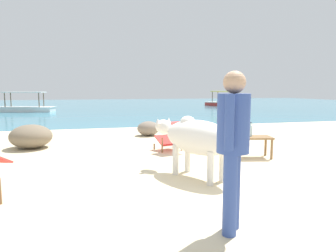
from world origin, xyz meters
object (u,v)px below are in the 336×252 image
deck_chair_near (171,135)px  boat_red (225,103)px  low_bench_table (253,140)px  person_standing (233,140)px  bottle (251,131)px  boat_white (25,107)px  cow (196,138)px

deck_chair_near → boat_red: boat_red is taller
deck_chair_near → boat_red: size_ratio=0.23×
low_bench_table → deck_chair_near: deck_chair_near is taller
person_standing → deck_chair_near: bearing=119.9°
low_bench_table → boat_red: size_ratio=0.22×
deck_chair_near → low_bench_table: bearing=-139.7°
deck_chair_near → person_standing: 4.15m
bottle → boat_white: 17.42m
boat_red → bottle: bearing=128.5°
low_bench_table → boat_red: bearing=79.3°
cow → low_bench_table: bearing=-83.7°
low_bench_table → boat_white: boat_white is taller
cow → person_standing: size_ratio=1.07×
low_bench_table → person_standing: 3.63m
cow → bottle: bearing=-81.9°
boat_red → person_standing: bearing=127.2°
person_standing → low_bench_table: bearing=93.2°
bottle → boat_white: bearing=114.9°
low_bench_table → boat_white: 17.48m
low_bench_table → deck_chair_near: 1.85m
low_bench_table → boat_red: (8.05, 18.76, -0.12)m
cow → boat_white: size_ratio=0.45×
low_bench_table → bottle: bearing=131.9°
person_standing → boat_white: (-5.40, 18.86, -0.70)m
cow → low_bench_table: size_ratio=2.07×
boat_red → cow: bearing=125.8°
low_bench_table → deck_chair_near: (-1.50, 1.08, 0.01)m
deck_chair_near → boat_white: size_ratio=0.23×
cow → boat_red: (9.71, 19.85, -0.41)m
boat_red → boat_white: same height
cow → boat_white: bearing=-8.3°
bottle → low_bench_table: bearing=-60.6°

